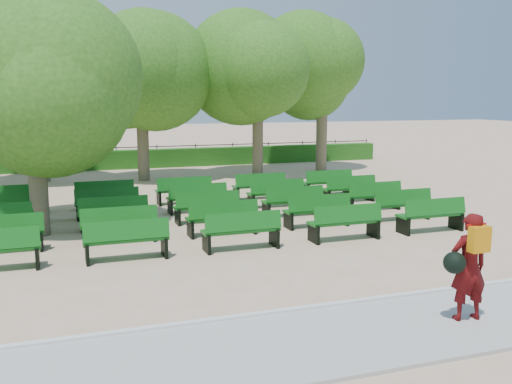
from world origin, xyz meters
TOP-DOWN VIEW (x-y plane):
  - ground at (0.00, 0.00)m, footprint 120.00×120.00m
  - paving at (0.00, -7.40)m, footprint 30.00×2.20m
  - curb at (0.00, -6.25)m, footprint 30.00×0.12m
  - hedge at (0.00, 14.00)m, footprint 26.00×0.70m
  - fence at (0.00, 14.40)m, footprint 26.00×0.10m
  - tree_line at (0.00, 10.00)m, footprint 21.80×6.80m
  - bench_array at (-1.17, 0.84)m, footprint 1.83×0.70m
  - tree_among at (-4.25, 0.80)m, footprint 4.40×4.40m
  - person at (2.03, -7.48)m, footprint 0.80×0.49m

SIDE VIEW (x-z plane):
  - ground at x=0.00m, z-range 0.00..0.00m
  - fence at x=0.00m, z-range -0.51..0.51m
  - tree_line at x=0.00m, z-range -3.52..3.52m
  - paving at x=0.00m, z-range 0.00..0.06m
  - curb at x=0.00m, z-range 0.00..0.10m
  - bench_array at x=-1.17m, z-range -0.47..0.66m
  - hedge at x=0.00m, z-range 0.00..0.90m
  - person at x=2.03m, z-range 0.09..1.76m
  - tree_among at x=-4.25m, z-range 0.96..6.87m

